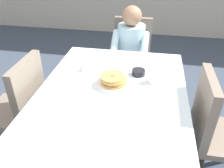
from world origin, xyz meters
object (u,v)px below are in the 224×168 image
object	(u,v)px
knife_right_of_plate	(138,88)
dining_table_main	(112,102)
plate_breakfast	(113,83)
syrup_pitcher	(83,67)
chair_right_side	(214,126)
fork_left_of_plate	(89,83)
chair_diner	(131,53)
breakfast_stack	(113,79)
spoon_near_edge	(106,106)
bowl_butter	(138,72)
cup_coffee	(153,78)
chair_left_side	(21,104)
diner_person	(130,47)

from	to	relation	value
knife_right_of_plate	dining_table_main	bearing A→B (deg)	112.91
plate_breakfast	syrup_pitcher	world-z (taller)	syrup_pitcher
chair_right_side	fork_left_of_plate	distance (m)	0.99
chair_diner	plate_breakfast	world-z (taller)	chair_diner
breakfast_stack	spoon_near_edge	size ratio (longest dim) A/B	1.40
bowl_butter	syrup_pitcher	world-z (taller)	syrup_pitcher
fork_left_of_plate	breakfast_stack	bearing A→B (deg)	-85.45
plate_breakfast	cup_coffee	size ratio (longest dim) A/B	2.48
fork_left_of_plate	chair_left_side	bearing A→B (deg)	97.45
spoon_near_edge	syrup_pitcher	bearing A→B (deg)	130.87
dining_table_main	chair_right_side	size ratio (longest dim) A/B	1.64
fork_left_of_plate	knife_right_of_plate	xyz separation A→B (m)	(0.38, 0.00, 0.00)
chair_right_side	syrup_pitcher	bearing A→B (deg)	-104.61
dining_table_main	plate_breakfast	world-z (taller)	plate_breakfast
diner_person	spoon_near_edge	world-z (taller)	diner_person
chair_right_side	breakfast_stack	xyz separation A→B (m)	(-0.77, 0.11, 0.26)
plate_breakfast	cup_coffee	bearing A→B (deg)	15.68
syrup_pitcher	dining_table_main	bearing A→B (deg)	-43.16
chair_diner	breakfast_stack	distance (m)	1.09
dining_table_main	bowl_butter	distance (m)	0.36
cup_coffee	plate_breakfast	bearing A→B (deg)	-164.32
fork_left_of_plate	knife_right_of_plate	bearing A→B (deg)	-91.21
chair_right_side	bowl_butter	bearing A→B (deg)	-116.12
bowl_butter	knife_right_of_plate	size ratio (longest dim) A/B	0.55
syrup_pitcher	spoon_near_edge	distance (m)	0.54
chair_right_side	knife_right_of_plate	distance (m)	0.63
fork_left_of_plate	spoon_near_edge	world-z (taller)	same
plate_breakfast	knife_right_of_plate	distance (m)	0.19
chair_left_side	cup_coffee	distance (m)	1.11
chair_diner	fork_left_of_plate	bearing A→B (deg)	78.19
dining_table_main	chair_right_side	bearing A→B (deg)	0.00
dining_table_main	cup_coffee	bearing A→B (deg)	33.13
cup_coffee	bowl_butter	size ratio (longest dim) A/B	1.03
chair_diner	knife_right_of_plate	size ratio (longest dim) A/B	4.65
chair_diner	bowl_butter	xyz separation A→B (m)	(0.14, -0.88, 0.23)
chair_left_side	chair_diner	bearing A→B (deg)	-34.44
chair_right_side	fork_left_of_plate	bearing A→B (deg)	-95.19
fork_left_of_plate	plate_breakfast	bearing A→B (deg)	-85.20
chair_left_side	cup_coffee	bearing A→B (deg)	-79.80
chair_diner	breakfast_stack	bearing A→B (deg)	88.06
chair_left_side	knife_right_of_plate	world-z (taller)	chair_left_side
chair_diner	diner_person	world-z (taller)	diner_person
chair_right_side	plate_breakfast	bearing A→B (deg)	-97.91
dining_table_main	chair_diner	world-z (taller)	chair_diner
cup_coffee	syrup_pitcher	xyz separation A→B (m)	(-0.59, 0.09, -0.01)
syrup_pitcher	knife_right_of_plate	xyz separation A→B (m)	(0.48, -0.19, -0.04)
breakfast_stack	syrup_pitcher	xyz separation A→B (m)	(-0.29, 0.17, -0.01)
chair_left_side	plate_breakfast	xyz separation A→B (m)	(0.77, 0.11, 0.22)
diner_person	chair_right_side	xyz separation A→B (m)	(0.74, -1.01, -0.14)
dining_table_main	knife_right_of_plate	world-z (taller)	knife_right_of_plate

